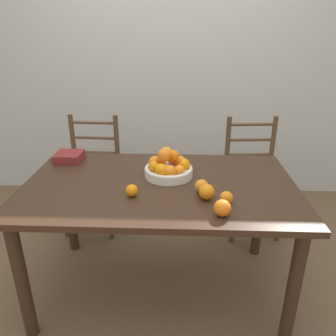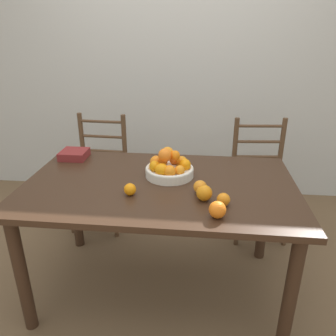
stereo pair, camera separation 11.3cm
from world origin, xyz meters
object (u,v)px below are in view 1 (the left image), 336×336
at_px(orange_loose_0, 202,186).
at_px(book_stack, 69,157).
at_px(orange_loose_1, 222,208).
at_px(orange_loose_2, 132,190).
at_px(orange_loose_4, 207,192).
at_px(orange_loose_3, 226,198).
at_px(chair_right, 252,177).
at_px(fruit_bowl, 168,167).
at_px(chair_left, 92,174).

relative_size(orange_loose_0, book_stack, 0.42).
bearing_deg(orange_loose_1, orange_loose_2, 158.29).
xyz_separation_m(orange_loose_4, book_stack, (-0.89, 0.51, -0.01)).
relative_size(orange_loose_2, book_stack, 0.37).
xyz_separation_m(orange_loose_3, chair_right, (0.36, 1.00, -0.33)).
xyz_separation_m(orange_loose_3, orange_loose_4, (-0.10, 0.05, 0.01)).
height_order(orange_loose_1, book_stack, orange_loose_1).
distance_m(fruit_bowl, orange_loose_2, 0.32).
height_order(fruit_bowl, orange_loose_1, fruit_bowl).
relative_size(orange_loose_2, chair_right, 0.07).
bearing_deg(orange_loose_0, orange_loose_2, -170.81).
distance_m(fruit_bowl, orange_loose_3, 0.45).
bearing_deg(chair_left, orange_loose_1, -47.14).
bearing_deg(orange_loose_1, chair_right, 70.65).
distance_m(orange_loose_2, orange_loose_4, 0.39).
xyz_separation_m(orange_loose_0, orange_loose_4, (0.02, -0.08, 0.01)).
bearing_deg(orange_loose_3, orange_loose_2, 172.56).
distance_m(orange_loose_0, orange_loose_1, 0.26).
xyz_separation_m(orange_loose_0, orange_loose_3, (0.12, -0.12, -0.00)).
xyz_separation_m(orange_loose_1, chair_left, (-0.94, 1.11, -0.34)).
relative_size(fruit_bowl, chair_left, 0.31).
relative_size(orange_loose_3, book_stack, 0.38).
height_order(orange_loose_4, book_stack, orange_loose_4).
xyz_separation_m(fruit_bowl, orange_loose_3, (0.31, -0.33, -0.02)).
bearing_deg(orange_loose_2, orange_loose_3, -7.44).
bearing_deg(chair_right, book_stack, -167.29).
bearing_deg(orange_loose_0, orange_loose_4, -74.15).
height_order(orange_loose_3, orange_loose_4, orange_loose_4).
distance_m(fruit_bowl, book_stack, 0.72).
bearing_deg(fruit_bowl, orange_loose_3, -47.03).
bearing_deg(fruit_bowl, orange_loose_2, -124.51).
xyz_separation_m(orange_loose_2, book_stack, (-0.50, 0.50, -0.01)).
bearing_deg(chair_left, chair_right, 2.81).
relative_size(orange_loose_1, orange_loose_2, 1.26).
height_order(orange_loose_1, chair_right, chair_right).
relative_size(orange_loose_2, orange_loose_4, 0.79).
bearing_deg(orange_loose_2, fruit_bowl, 55.49).
relative_size(orange_loose_2, orange_loose_3, 0.97).
xyz_separation_m(orange_loose_0, orange_loose_2, (-0.37, -0.06, -0.00)).
bearing_deg(orange_loose_2, orange_loose_1, -21.71).
distance_m(orange_loose_0, book_stack, 0.97).
distance_m(orange_loose_2, book_stack, 0.70).
relative_size(fruit_bowl, orange_loose_2, 4.42).
bearing_deg(orange_loose_4, orange_loose_0, 105.85).
distance_m(chair_left, book_stack, 0.54).
height_order(orange_loose_3, book_stack, orange_loose_3).
xyz_separation_m(orange_loose_1, orange_loose_4, (-0.06, 0.16, 0.00)).
bearing_deg(fruit_bowl, orange_loose_1, -58.58).
bearing_deg(chair_right, chair_left, 174.81).
xyz_separation_m(orange_loose_4, chair_left, (-0.87, 0.95, -0.34)).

